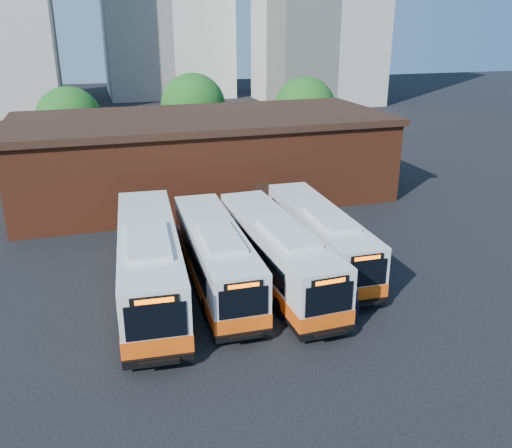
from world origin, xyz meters
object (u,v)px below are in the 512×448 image
object	(u,v)px
bus_east	(319,238)
transit_worker	(355,307)
bus_mideast	(277,255)
bus_midwest	(215,258)
bus_west	(149,264)

from	to	relation	value
bus_east	transit_worker	world-z (taller)	bus_east
bus_mideast	transit_worker	size ratio (longest dim) A/B	7.45
bus_midwest	transit_worker	world-z (taller)	bus_midwest
bus_west	bus_midwest	distance (m)	3.43
transit_worker	bus_east	bearing A→B (deg)	-8.23
bus_midwest	transit_worker	distance (m)	7.78
bus_mideast	transit_worker	bearing A→B (deg)	-69.87
bus_midwest	bus_west	bearing A→B (deg)	-175.75
bus_midwest	transit_worker	bearing A→B (deg)	-46.23
bus_mideast	bus_west	bearing A→B (deg)	173.35
bus_midwest	bus_mideast	size ratio (longest dim) A/B	0.97
bus_mideast	bus_east	distance (m)	3.58
bus_west	bus_east	distance (m)	9.82
bus_west	bus_midwest	xyz separation A→B (m)	(3.43, 0.16, -0.18)
bus_west	bus_midwest	world-z (taller)	bus_west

